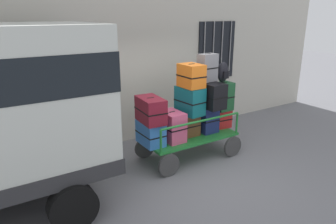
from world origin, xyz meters
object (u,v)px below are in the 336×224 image
suitcase_center_bottom (189,125)px  suitcase_midright_bottom (205,118)px  suitcase_center_middle (190,101)px  suitcase_right_bottom (221,118)px  suitcase_midleft_bottom (172,126)px  suitcase_right_middle (224,96)px  suitcase_left_middle (151,110)px  suitcase_left_bottom (151,133)px  suitcase_center_top (191,76)px  suitcase_midright_middle (208,94)px  suitcase_midright_top (208,68)px  backpack (223,72)px  luggage_cart (189,140)px

suitcase_center_bottom → suitcase_midright_bottom: 0.46m
suitcase_center_middle → suitcase_right_bottom: 1.06m
suitcase_center_middle → suitcase_midright_bottom: (0.45, 0.04, -0.47)m
suitcase_midleft_bottom → suitcase_right_middle: bearing=1.0°
suitcase_left_middle → suitcase_right_middle: 1.82m
suitcase_left_bottom → suitcase_center_bottom: suitcase_center_bottom is taller
suitcase_center_bottom → suitcase_center_top: bearing=-90.0°
suitcase_right_bottom → suitcase_midright_bottom: bearing=178.2°
suitcase_center_middle → suitcase_center_top: size_ratio=1.20×
suitcase_left_bottom → suitcase_right_middle: bearing=-1.1°
suitcase_right_middle → suitcase_left_bottom: bearing=178.9°
suitcase_left_middle → suitcase_midright_middle: (1.36, -0.04, 0.13)m
suitcase_left_middle → suitcase_right_bottom: 1.89m
suitcase_midright_middle → suitcase_center_middle: bearing=176.8°
suitcase_midleft_bottom → suitcase_midright_top: size_ratio=1.05×
suitcase_center_top → suitcase_left_bottom: bearing=176.3°
suitcase_left_middle → suitcase_midright_middle: suitcase_midright_middle is taller
suitcase_center_bottom → backpack: backpack is taller
suitcase_right_bottom → suitcase_midright_top: bearing=179.2°
backpack → luggage_cart: bearing=-178.9°
suitcase_midleft_bottom → suitcase_midright_bottom: suitcase_midleft_bottom is taller
suitcase_midright_middle → suitcase_midleft_bottom: bearing=-179.7°
suitcase_center_middle → suitcase_right_bottom: suitcase_center_middle is taller
suitcase_left_middle → suitcase_center_top: bearing=-2.6°
suitcase_midright_bottom → backpack: bearing=-2.6°
suitcase_right_bottom → suitcase_left_bottom: bearing=179.8°
luggage_cart → suitcase_center_middle: size_ratio=3.32×
suitcase_center_middle → suitcase_right_middle: 0.91m
suitcase_center_top → suitcase_midright_middle: suitcase_center_top is taller
suitcase_midright_middle → suitcase_center_top: bearing=-179.4°
suitcase_center_middle → suitcase_midright_middle: size_ratio=0.79×
suitcase_midright_bottom → suitcase_right_middle: suitcase_right_middle is taller
suitcase_midright_top → suitcase_right_bottom: (0.45, -0.01, -1.18)m
suitcase_midright_top → suitcase_midright_bottom: bearing=90.0°
suitcase_left_bottom → suitcase_center_bottom: (0.91, -0.01, 0.00)m
suitcase_right_bottom → suitcase_center_middle: bearing=-178.6°
suitcase_right_middle → suitcase_midright_bottom: bearing=174.6°
suitcase_midleft_bottom → suitcase_center_top: 1.07m
suitcase_center_top → suitcase_midright_middle: (0.45, 0.00, -0.44)m
luggage_cart → suitcase_right_middle: size_ratio=3.31×
suitcase_right_bottom → backpack: 1.05m
suitcase_center_bottom → backpack: (0.87, -0.00, 1.02)m
suitcase_midright_top → backpack: 0.44m
suitcase_center_middle → suitcase_right_middle: bearing=-0.4°
luggage_cart → suitcase_midright_middle: bearing=-3.2°
suitcase_center_top → suitcase_right_bottom: suitcase_center_top is taller
suitcase_midright_top → suitcase_center_bottom: bearing=-178.6°
suitcase_center_middle → suitcase_right_bottom: size_ratio=1.53×
suitcase_left_bottom → suitcase_midleft_bottom: (0.45, -0.06, 0.07)m
suitcase_center_bottom → backpack: 1.34m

